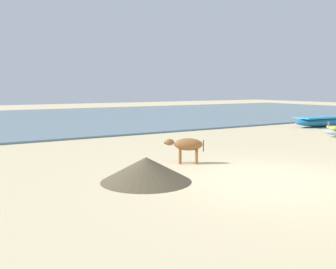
% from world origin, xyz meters
% --- Properties ---
extents(ground, '(80.00, 80.00, 0.00)m').
position_xyz_m(ground, '(0.00, 0.00, 0.00)').
color(ground, beige).
extents(sea_water, '(60.00, 20.00, 0.08)m').
position_xyz_m(sea_water, '(0.00, 18.30, 0.04)').
color(sea_water, slate).
rests_on(sea_water, ground).
extents(fishing_boat_3, '(4.68, 1.66, 0.72)m').
position_xyz_m(fishing_boat_3, '(11.23, 6.29, 0.28)').
color(fishing_boat_3, '#1E669E').
rests_on(fishing_boat_3, ground).
extents(calf_near_brown, '(0.92, 0.74, 0.66)m').
position_xyz_m(calf_near_brown, '(-0.43, 2.37, 0.47)').
color(calf_near_brown, brown).
rests_on(calf_near_brown, ground).
extents(debris_pile_0, '(2.07, 2.07, 0.52)m').
position_xyz_m(debris_pile_0, '(-2.23, 1.27, 0.26)').
color(debris_pile_0, brown).
rests_on(debris_pile_0, ground).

